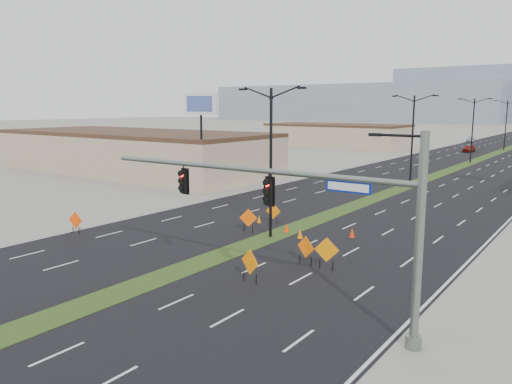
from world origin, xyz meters
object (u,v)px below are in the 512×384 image
Objects in this scene: streetlight_2 at (473,128)px; construction_sign_4 at (250,263)px; streetlight_1 at (412,137)px; car_far at (470,139)px; construction_sign_3 at (306,248)px; cone_2 at (352,233)px; signal_mast at (306,207)px; car_left at (469,149)px; construction_sign_0 at (75,221)px; construction_sign_1 at (248,219)px; cone_0 at (300,234)px; cone_3 at (259,219)px; pole_sign_west at (201,111)px; construction_sign_5 at (327,251)px; cone_1 at (287,228)px; construction_sign_2 at (273,212)px; streetlight_0 at (271,158)px; streetlight_3 at (506,124)px.

streetlight_2 is 5.64× the size of construction_sign_4.
car_far is (-11.35, 77.48, -4.77)m from streetlight_1.
construction_sign_3 is 2.55× the size of cone_2.
streetlight_2 reaches higher than construction_sign_4.
streetlight_2 is at bearing 94.90° from cone_2.
car_left is at bearing 98.85° from signal_mast.
construction_sign_1 is at bearing 26.72° from construction_sign_0.
cone_0 is (13.29, 8.20, -0.62)m from construction_sign_0.
car_far is 2.76× the size of construction_sign_0.
construction_sign_3 reaches higher than construction_sign_0.
cone_2 is (6.52, 3.08, -0.68)m from construction_sign_1.
construction_sign_1 reaches higher than cone_2.
signal_mast is 66.56m from streetlight_2.
construction_sign_4 is at bearing 155.31° from signal_mast.
pole_sign_west is (-12.61, 7.52, 8.07)m from cone_3.
car_left is at bearing 91.36° from cone_3.
construction_sign_5 reaches higher than construction_sign_1.
construction_sign_1 is at bearing -144.32° from cone_1.
car_left is 0.39× the size of pole_sign_west.
construction_sign_3 is at bearing 119.92° from signal_mast.
construction_sign_4 is 2.63× the size of cone_1.
streetlight_2 is 15.25× the size of cone_0.
construction_sign_2 reaches higher than car_far.
streetlight_2 is 2.25× the size of car_far.
construction_sign_0 is at bearing -108.06° from streetlight_1.
streetlight_0 is at bearing -90.00° from streetlight_2.
streetlight_0 reaches higher than cone_2.
streetlight_1 is 17.77× the size of cone_3.
construction_sign_0 is 19.17m from cone_2.
signal_mast reaches higher than construction_sign_5.
streetlight_3 is 5.88× the size of construction_sign_1.
cone_0 is (3.79, -2.37, -0.62)m from construction_sign_2.
streetlight_1 is at bearing 62.49° from construction_sign_1.
streetlight_3 is at bearing 90.00° from streetlight_2.
streetlight_1 reaches higher than construction_sign_2.
construction_sign_1 is 2.60× the size of cone_2.
cone_1 is (2.20, 1.58, -0.67)m from construction_sign_1.
cone_2 is at bearing 35.54° from streetlight_0.
streetlight_1 is 1.00× the size of streetlight_3.
streetlight_2 is at bearing 77.82° from construction_sign_5.
car_far is at bearing 99.78° from signal_mast.
car_far is 2.67× the size of construction_sign_3.
streetlight_3 reaches higher than cone_3.
pole_sign_west reaches higher than streetlight_1.
streetlight_2 is at bearing 109.88° from construction_sign_4.
streetlight_1 is at bearing -87.95° from car_far.
construction_sign_4 is at bearing -67.64° from cone_1.
cone_0 is at bearing 121.21° from construction_sign_4.
streetlight_1 is 14.84× the size of cone_1.
construction_sign_2 is 2.47× the size of cone_0.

